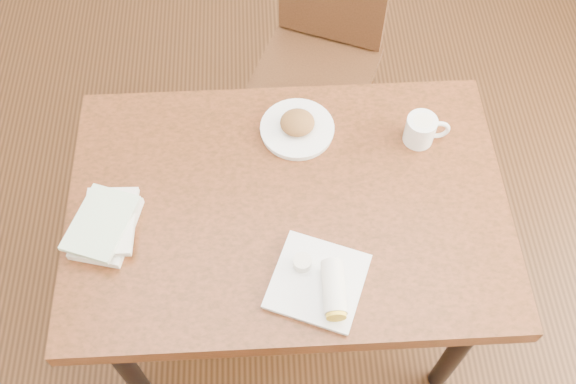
{
  "coord_description": "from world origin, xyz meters",
  "views": [
    {
      "loc": [
        -0.05,
        -0.9,
        2.28
      ],
      "look_at": [
        0.0,
        0.0,
        0.8
      ],
      "focal_mm": 40.0,
      "sensor_mm": 36.0,
      "label": 1
    }
  ],
  "objects_px": {
    "plate_scone": "(297,127)",
    "book_stack": "(106,224)",
    "coffee_mug": "(422,129)",
    "table": "(288,216)",
    "chair_far": "(321,46)",
    "plate_burrito": "(322,283)"
  },
  "relations": [
    {
      "from": "coffee_mug",
      "to": "plate_burrito",
      "type": "relative_size",
      "value": 0.45
    },
    {
      "from": "table",
      "to": "plate_scone",
      "type": "xyz_separation_m",
      "value": [
        0.04,
        0.24,
        0.1
      ]
    },
    {
      "from": "table",
      "to": "plate_scone",
      "type": "bearing_deg",
      "value": 80.66
    },
    {
      "from": "table",
      "to": "chair_far",
      "type": "distance_m",
      "value": 0.8
    },
    {
      "from": "chair_far",
      "to": "coffee_mug",
      "type": "xyz_separation_m",
      "value": [
        0.23,
        -0.58,
        0.25
      ]
    },
    {
      "from": "table",
      "to": "coffee_mug",
      "type": "height_order",
      "value": "coffee_mug"
    },
    {
      "from": "table",
      "to": "plate_scone",
      "type": "distance_m",
      "value": 0.27
    },
    {
      "from": "coffee_mug",
      "to": "table",
      "type": "bearing_deg",
      "value": -153.94
    },
    {
      "from": "chair_far",
      "to": "book_stack",
      "type": "xyz_separation_m",
      "value": [
        -0.65,
        -0.84,
        0.23
      ]
    },
    {
      "from": "table",
      "to": "book_stack",
      "type": "distance_m",
      "value": 0.51
    },
    {
      "from": "chair_far",
      "to": "plate_scone",
      "type": "distance_m",
      "value": 0.59
    },
    {
      "from": "chair_far",
      "to": "coffee_mug",
      "type": "distance_m",
      "value": 0.67
    },
    {
      "from": "coffee_mug",
      "to": "plate_burrito",
      "type": "bearing_deg",
      "value": -125.41
    },
    {
      "from": "plate_scone",
      "to": "book_stack",
      "type": "xyz_separation_m",
      "value": [
        -0.53,
        -0.3,
        0.01
      ]
    },
    {
      "from": "coffee_mug",
      "to": "chair_far",
      "type": "bearing_deg",
      "value": 111.92
    },
    {
      "from": "plate_scone",
      "to": "plate_burrito",
      "type": "height_order",
      "value": "plate_burrito"
    },
    {
      "from": "plate_scone",
      "to": "plate_burrito",
      "type": "relative_size",
      "value": 0.74
    },
    {
      "from": "plate_scone",
      "to": "coffee_mug",
      "type": "distance_m",
      "value": 0.36
    },
    {
      "from": "coffee_mug",
      "to": "plate_burrito",
      "type": "distance_m",
      "value": 0.56
    },
    {
      "from": "plate_scone",
      "to": "table",
      "type": "bearing_deg",
      "value": -99.34
    },
    {
      "from": "chair_far",
      "to": "plate_scone",
      "type": "relative_size",
      "value": 4.34
    },
    {
      "from": "coffee_mug",
      "to": "plate_scone",
      "type": "bearing_deg",
      "value": 172.49
    }
  ]
}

